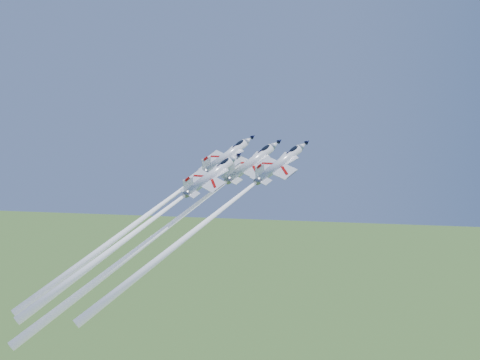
# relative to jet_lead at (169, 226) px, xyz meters

# --- Properties ---
(jet_lead) EXTENTS (34.07, 34.12, 43.05)m
(jet_lead) POSITION_rel_jet_lead_xyz_m (0.00, 0.00, 0.00)
(jet_lead) COLOR white
(jet_left) EXTENTS (30.88, 30.87, 38.54)m
(jet_left) POSITION_rel_jet_lead_xyz_m (-3.70, 2.50, 2.08)
(jet_left) COLOR white
(jet_right) EXTENTS (28.57, 28.46, 34.70)m
(jet_right) POSITION_rel_jet_lead_xyz_m (9.12, -6.24, 3.77)
(jet_right) COLOR white
(jet_slot) EXTENTS (27.43, 27.17, 32.28)m
(jet_slot) POSITION_rel_jet_lead_xyz_m (-3.13, -4.33, 1.53)
(jet_slot) COLOR white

